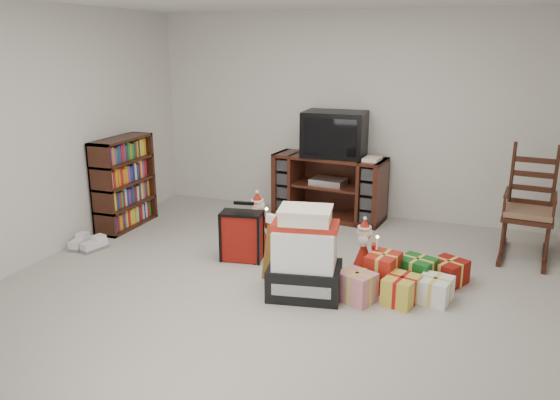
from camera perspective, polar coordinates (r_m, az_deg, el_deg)
The scene contains 13 objects.
room at distance 4.51m, azimuth -0.26°, elevation 4.99°, with size 5.01×5.01×2.51m.
tv_stand at distance 6.81m, azimuth 5.15°, elevation 1.38°, with size 1.42×0.64×0.79m.
bookshelf at distance 6.68m, azimuth -15.96°, elevation 1.58°, with size 0.29×0.87×1.07m.
rocking_chair at distance 6.09m, azimuth 24.40°, elevation -1.69°, with size 0.56×0.84×1.19m.
gift_pile at distance 4.70m, azimuth 2.62°, elevation -6.14°, with size 0.69×0.55×0.78m.
red_suitcase at distance 5.48m, azimuth -4.00°, elevation -3.78°, with size 0.42×0.26×0.59m.
stocking at distance 4.89m, azimuth -0.38°, elevation -5.37°, with size 0.31×0.13×0.66m, color #0D710C, non-canonical shape.
teddy_bear at distance 5.12m, azimuth 2.15°, elevation -6.54°, with size 0.23×0.20×0.34m.
santa_figurine at distance 5.14m, azimuth 8.70°, elevation -5.71°, with size 0.28×0.27×0.58m.
mrs_claus_figurine at distance 5.79m, azimuth -2.37°, elevation -2.84°, with size 0.30×0.29×0.62m.
sneaker_pair at distance 6.19m, azimuth -19.52°, elevation -4.38°, with size 0.37×0.31×0.10m.
gift_cluster at distance 4.94m, azimuth 13.18°, elevation -8.02°, with size 0.79×1.10×0.27m.
crt_television at distance 6.67m, azimuth 5.72°, elevation 6.88°, with size 0.76×0.56×0.54m.
Camera 1 is at (1.55, -4.15, 2.12)m, focal length 35.00 mm.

